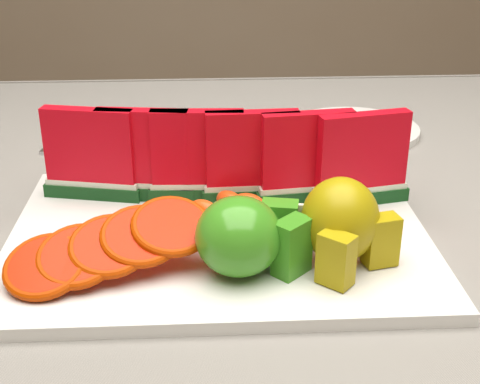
# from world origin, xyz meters

# --- Properties ---
(table) EXTENTS (1.40, 0.90, 0.75)m
(table) POSITION_xyz_m (0.00, 0.00, 0.65)
(table) COLOR #432F1A
(table) RESTS_ON ground
(tablecloth) EXTENTS (1.53, 1.03, 0.20)m
(tablecloth) POSITION_xyz_m (0.00, 0.00, 0.72)
(tablecloth) COLOR gray
(tablecloth) RESTS_ON table
(platter) EXTENTS (0.40, 0.30, 0.01)m
(platter) POSITION_xyz_m (0.02, -0.08, 0.76)
(platter) COLOR silver
(platter) RESTS_ON tablecloth
(apple_cluster) EXTENTS (0.11, 0.09, 0.07)m
(apple_cluster) POSITION_xyz_m (0.04, -0.16, 0.80)
(apple_cluster) COLOR #298E1B
(apple_cluster) RESTS_ON platter
(pear_cluster) EXTENTS (0.10, 0.10, 0.08)m
(pear_cluster) POSITION_xyz_m (0.12, -0.15, 0.81)
(pear_cluster) COLOR #926511
(pear_cluster) RESTS_ON platter
(side_plate) EXTENTS (0.19, 0.19, 0.01)m
(side_plate) POSITION_xyz_m (0.21, 0.22, 0.76)
(side_plate) COLOR silver
(side_plate) RESTS_ON tablecloth
(fork) EXTENTS (0.04, 0.20, 0.00)m
(fork) POSITION_xyz_m (-0.19, 0.25, 0.76)
(fork) COLOR silver
(fork) RESTS_ON tablecloth
(watermelon_row) EXTENTS (0.39, 0.07, 0.10)m
(watermelon_row) POSITION_xyz_m (0.03, -0.02, 0.82)
(watermelon_row) COLOR #123F11
(watermelon_row) RESTS_ON platter
(orange_fan_front) EXTENTS (0.19, 0.12, 0.05)m
(orange_fan_front) POSITION_xyz_m (-0.08, -0.15, 0.80)
(orange_fan_front) COLOR #CF3800
(orange_fan_front) RESTS_ON platter
(orange_fan_back) EXTENTS (0.23, 0.09, 0.04)m
(orange_fan_back) POSITION_xyz_m (-0.03, 0.04, 0.79)
(orange_fan_back) COLOR #CF3800
(orange_fan_back) RESTS_ON platter
(tangerine_segments) EXTENTS (0.16, 0.08, 0.02)m
(tangerine_segments) POSITION_xyz_m (0.01, -0.07, 0.78)
(tangerine_segments) COLOR orange
(tangerine_segments) RESTS_ON platter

